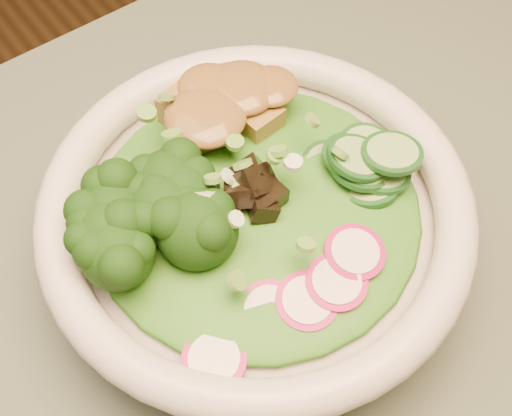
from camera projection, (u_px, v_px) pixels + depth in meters
salad_bowl at (256, 225)px, 0.43m from camera, size 0.26×0.26×0.07m
lettuce_bed at (256, 207)px, 0.41m from camera, size 0.19×0.19×0.02m
broccoli_florets at (156, 226)px, 0.39m from camera, size 0.10×0.09×0.04m
radish_slices at (302, 295)px, 0.38m from camera, size 0.11×0.08×0.02m
cucumber_slices at (356, 168)px, 0.41m from camera, size 0.09×0.09×0.03m
mushroom_heap at (249, 179)px, 0.41m from camera, size 0.09×0.09×0.04m
tofu_cubes at (225, 120)px, 0.43m from camera, size 0.10×0.09×0.03m
peanut_sauce at (224, 106)px, 0.42m from camera, size 0.07×0.05×0.02m
scallion_garnish at (256, 185)px, 0.39m from camera, size 0.18×0.18×0.02m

